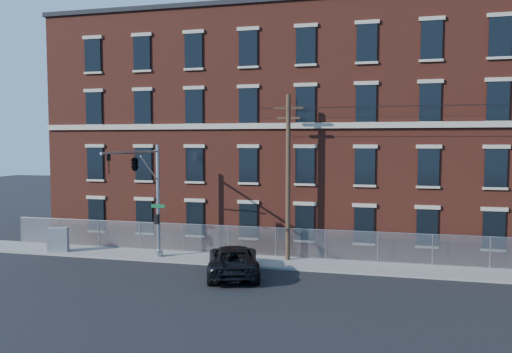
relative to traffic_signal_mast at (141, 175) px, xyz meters
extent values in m
plane|color=black|center=(6.00, -2.18, -5.39)|extent=(140.00, 140.00, 0.00)
cube|color=gray|center=(18.00, 2.82, -5.33)|extent=(65.00, 3.00, 0.12)
cube|color=maroon|center=(18.00, 11.82, 2.61)|extent=(55.00, 14.00, 16.00)
cube|color=black|center=(18.00, 11.82, 10.76)|extent=(55.30, 14.30, 0.30)
cube|color=#ABA18E|center=(18.00, 4.74, 2.91)|extent=(55.00, 0.18, 0.35)
cube|color=black|center=(-5.83, 4.76, -3.19)|extent=(1.20, 0.10, 2.20)
cube|color=black|center=(-5.83, 4.76, 0.41)|extent=(1.20, 0.10, 2.20)
cube|color=black|center=(-5.83, 4.76, 4.21)|extent=(1.20, 0.10, 2.20)
cube|color=black|center=(-5.83, 4.76, 7.81)|extent=(1.20, 0.10, 2.20)
cube|color=black|center=(-2.17, 4.76, -3.19)|extent=(1.20, 0.10, 2.20)
cube|color=black|center=(-2.17, 4.76, 0.41)|extent=(1.20, 0.10, 2.20)
cube|color=black|center=(-2.17, 4.76, 4.21)|extent=(1.20, 0.10, 2.20)
cube|color=black|center=(-2.17, 4.76, 7.81)|extent=(1.20, 0.10, 2.20)
cube|color=black|center=(1.50, 4.76, -3.19)|extent=(1.20, 0.10, 2.20)
cube|color=black|center=(1.50, 4.76, 0.41)|extent=(1.20, 0.10, 2.20)
cube|color=black|center=(1.50, 4.76, 4.21)|extent=(1.20, 0.10, 2.20)
cube|color=black|center=(1.50, 4.76, 7.81)|extent=(1.20, 0.10, 2.20)
cube|color=black|center=(5.17, 4.76, -3.19)|extent=(1.20, 0.10, 2.20)
cube|color=black|center=(5.17, 4.76, 0.41)|extent=(1.20, 0.10, 2.20)
cube|color=black|center=(5.17, 4.76, 4.21)|extent=(1.20, 0.10, 2.20)
cube|color=black|center=(5.17, 4.76, 7.81)|extent=(1.20, 0.10, 2.20)
cube|color=black|center=(8.83, 4.76, -3.19)|extent=(1.20, 0.10, 2.20)
cube|color=black|center=(8.83, 4.76, 0.41)|extent=(1.20, 0.10, 2.20)
cube|color=black|center=(8.83, 4.76, 4.21)|extent=(1.20, 0.10, 2.20)
cube|color=black|center=(8.83, 4.76, 7.81)|extent=(1.20, 0.10, 2.20)
cube|color=black|center=(12.50, 4.76, -3.19)|extent=(1.20, 0.10, 2.20)
cube|color=black|center=(12.50, 4.76, 0.41)|extent=(1.20, 0.10, 2.20)
cube|color=black|center=(12.50, 4.76, 4.21)|extent=(1.20, 0.10, 2.20)
cube|color=black|center=(12.50, 4.76, 7.81)|extent=(1.20, 0.10, 2.20)
cube|color=black|center=(16.17, 4.76, -3.19)|extent=(1.20, 0.10, 2.20)
cube|color=black|center=(16.17, 4.76, 0.41)|extent=(1.20, 0.10, 2.20)
cube|color=black|center=(16.17, 4.76, 4.21)|extent=(1.20, 0.10, 2.20)
cube|color=black|center=(16.17, 4.76, 7.81)|extent=(1.20, 0.10, 2.20)
cube|color=black|center=(19.83, 4.76, -3.19)|extent=(1.20, 0.10, 2.20)
cube|color=black|center=(19.83, 4.76, 0.41)|extent=(1.20, 0.10, 2.20)
cube|color=black|center=(19.83, 4.76, 4.21)|extent=(1.20, 0.10, 2.20)
cube|color=black|center=(19.83, 4.76, 7.81)|extent=(1.20, 0.10, 2.20)
cube|color=#A5A8AD|center=(18.00, 4.12, -4.37)|extent=(59.00, 0.02, 1.80)
cylinder|color=#9EA0A5|center=(18.00, 4.12, -3.47)|extent=(59.00, 0.04, 0.04)
cylinder|color=#9EA0A5|center=(-11.50, 4.12, -4.37)|extent=(0.06, 0.06, 1.85)
cylinder|color=#9EA0A5|center=(-8.39, 4.12, -4.37)|extent=(0.06, 0.06, 1.85)
cylinder|color=#9EA0A5|center=(-5.29, 4.12, -4.37)|extent=(0.06, 0.06, 1.85)
cylinder|color=#9EA0A5|center=(-2.18, 4.12, -4.37)|extent=(0.06, 0.06, 1.85)
cylinder|color=#9EA0A5|center=(0.92, 4.12, -4.37)|extent=(0.06, 0.06, 1.85)
cylinder|color=#9EA0A5|center=(4.03, 4.12, -4.37)|extent=(0.06, 0.06, 1.85)
cylinder|color=#9EA0A5|center=(7.13, 4.12, -4.37)|extent=(0.06, 0.06, 1.85)
cylinder|color=#9EA0A5|center=(10.24, 4.12, -4.37)|extent=(0.06, 0.06, 1.85)
cylinder|color=#9EA0A5|center=(13.34, 4.12, -4.37)|extent=(0.06, 0.06, 1.85)
cylinder|color=#9EA0A5|center=(16.45, 4.12, -4.37)|extent=(0.06, 0.06, 1.85)
cylinder|color=#9EA0A5|center=(19.55, 4.12, -4.37)|extent=(0.06, 0.06, 1.85)
cylinder|color=#9EA0A5|center=(0.00, 2.32, -1.77)|extent=(0.22, 0.22, 7.00)
cylinder|color=#9EA0A5|center=(0.00, 2.32, -5.07)|extent=(0.50, 0.50, 0.40)
cylinder|color=#9EA0A5|center=(0.00, -0.93, 1.33)|extent=(0.14, 6.50, 0.14)
cylinder|color=#9EA0A5|center=(0.00, 1.12, 0.33)|extent=(0.08, 2.18, 1.56)
cube|color=#0C592D|center=(0.05, 2.17, -2.07)|extent=(0.90, 0.03, 0.22)
cube|color=black|center=(0.00, 2.07, -2.87)|extent=(0.25, 0.25, 0.60)
imported|color=black|center=(0.00, -3.48, 0.78)|extent=(0.16, 0.20, 1.00)
imported|color=black|center=(0.00, -0.68, 0.78)|extent=(0.53, 2.48, 1.00)
cylinder|color=#433221|center=(8.00, 3.42, -0.27)|extent=(0.28, 0.28, 10.00)
cube|color=#433221|center=(8.00, 3.42, 3.93)|extent=(1.80, 0.12, 0.12)
cube|color=#433221|center=(8.00, 3.42, 3.33)|extent=(1.40, 0.12, 0.12)
imported|color=black|center=(5.61, -0.26, -4.58)|extent=(4.29, 6.38, 1.62)
cube|color=gray|center=(-6.98, 2.02, -4.48)|extent=(1.40, 1.03, 1.58)
camera|label=1|loc=(13.21, -26.12, 1.91)|focal=34.90mm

